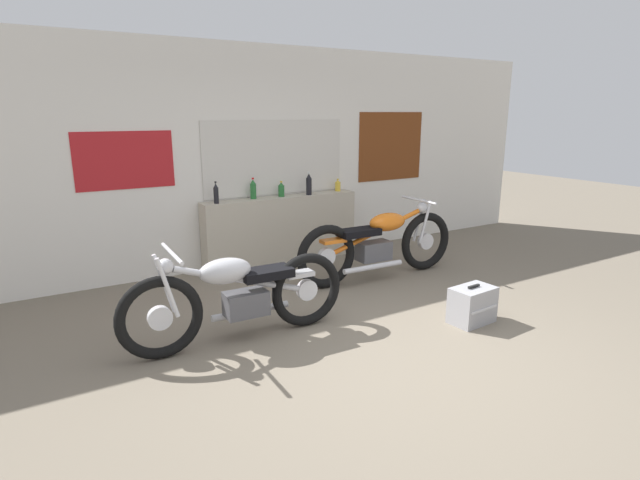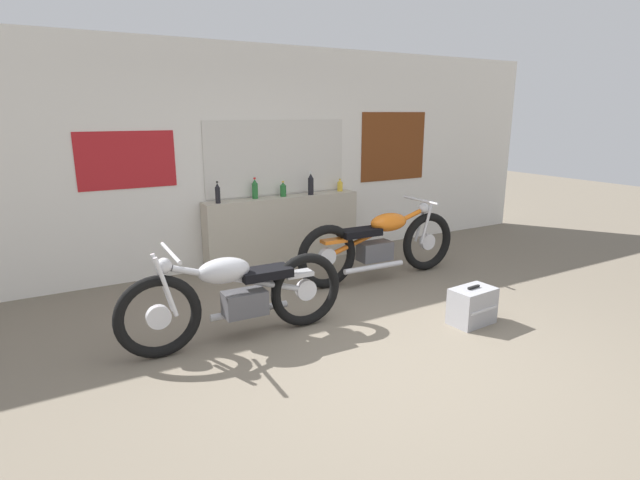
# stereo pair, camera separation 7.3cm
# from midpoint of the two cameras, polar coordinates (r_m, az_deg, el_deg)

# --- Properties ---
(ground_plane) EXTENTS (24.00, 24.00, 0.00)m
(ground_plane) POSITION_cam_midpoint_polar(r_m,az_deg,el_deg) (4.24, 8.36, -13.46)
(ground_plane) COLOR #706656
(wall_back) EXTENTS (10.00, 0.07, 2.80)m
(wall_back) POSITION_cam_midpoint_polar(r_m,az_deg,el_deg) (6.52, -8.47, 9.24)
(wall_back) COLOR silver
(wall_back) RESTS_ON ground_plane
(sill_counter) EXTENTS (2.16, 0.28, 0.89)m
(sill_counter) POSITION_cam_midpoint_polar(r_m,az_deg,el_deg) (6.70, -3.87, 1.21)
(sill_counter) COLOR #B7AD99
(sill_counter) RESTS_ON ground_plane
(bottle_leftmost) EXTENTS (0.06, 0.06, 0.27)m
(bottle_leftmost) POSITION_cam_midpoint_polar(r_m,az_deg,el_deg) (6.21, -11.29, 5.24)
(bottle_leftmost) COLOR black
(bottle_leftmost) RESTS_ON sill_counter
(bottle_left_center) EXTENTS (0.08, 0.08, 0.27)m
(bottle_left_center) POSITION_cam_midpoint_polar(r_m,az_deg,el_deg) (6.47, -7.13, 5.77)
(bottle_left_center) COLOR #23662D
(bottle_left_center) RESTS_ON sill_counter
(bottle_center) EXTENTS (0.08, 0.08, 0.20)m
(bottle_center) POSITION_cam_midpoint_polar(r_m,az_deg,el_deg) (6.61, -3.92, 5.76)
(bottle_center) COLOR #23662D
(bottle_center) RESTS_ON sill_counter
(bottle_right_center) EXTENTS (0.08, 0.08, 0.31)m
(bottle_right_center) POSITION_cam_midpoint_polar(r_m,az_deg,el_deg) (6.73, -0.75, 6.36)
(bottle_right_center) COLOR black
(bottle_right_center) RESTS_ON sill_counter
(bottle_rightmost) EXTENTS (0.08, 0.08, 0.17)m
(bottle_rightmost) POSITION_cam_midpoint_polar(r_m,az_deg,el_deg) (7.06, 2.59, 6.23)
(bottle_rightmost) COLOR gold
(bottle_rightmost) RESTS_ON sill_counter
(motorcycle_orange) EXTENTS (2.20, 0.64, 0.93)m
(motorcycle_orange) POSITION_cam_midpoint_polar(r_m,az_deg,el_deg) (6.04, 7.22, -0.40)
(motorcycle_orange) COLOR black
(motorcycle_orange) RESTS_ON ground_plane
(motorcycle_silver) EXTENTS (2.06, 0.64, 0.90)m
(motorcycle_silver) POSITION_cam_midpoint_polar(r_m,az_deg,el_deg) (4.43, -8.98, -6.19)
(motorcycle_silver) COLOR black
(motorcycle_silver) RESTS_ON ground_plane
(hard_case_silver) EXTENTS (0.44, 0.31, 0.38)m
(hard_case_silver) POSITION_cam_midpoint_polar(r_m,az_deg,el_deg) (5.03, 17.40, -7.19)
(hard_case_silver) COLOR #9E9EA3
(hard_case_silver) RESTS_ON ground_plane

